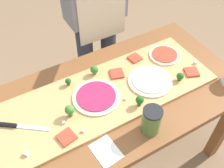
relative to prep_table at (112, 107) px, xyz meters
The scene contains 24 objects.
ground_plane 0.67m from the prep_table, ahead, with size 8.00×8.00×0.00m, color #896B4C.
prep_table is the anchor object (origin of this frame).
cutting_board 0.12m from the prep_table, 132.13° to the left, with size 1.26×0.45×0.02m, color tan.
chefs_knife 0.55m from the prep_table, behind, with size 0.24×0.18×0.02m.
pizza_whole_beet_magenta 0.16m from the prep_table, 168.28° to the left, with size 0.27×0.27×0.02m.
pizza_whole_cheese_artichoke 0.28m from the prep_table, ahead, with size 0.26×0.26×0.02m.
pizza_whole_tomato_red 0.49m from the prep_table, 13.57° to the left, with size 0.20×0.20×0.02m.
pizza_slice_far_right 0.38m from the prep_table, 157.66° to the right, with size 0.08×0.08×0.01m, color #BC3D28.
pizza_slice_center 0.21m from the prep_table, 49.12° to the left, with size 0.08×0.08×0.01m, color #BC3D28.
pizza_slice_far_left 0.53m from the prep_table, 10.83° to the right, with size 0.08×0.08×0.01m, color #BC3D28.
pizza_slice_near_left 0.35m from the prep_table, 33.51° to the left, with size 0.07×0.07×0.01m, color #BC3D28.
broccoli_floret_center_left 0.31m from the prep_table, behind, with size 0.05×0.05×0.08m.
broccoli_floret_front_right 0.24m from the prep_table, 58.51° to the right, with size 0.04×0.04×0.07m.
broccoli_floret_front_left 0.30m from the prep_table, 135.16° to the left, with size 0.03×0.03×0.05m.
broccoli_floret_back_mid 0.25m from the prep_table, 93.79° to the left, with size 0.05×0.05×0.06m.
broccoli_floret_center_right 0.44m from the prep_table, 15.08° to the right, with size 0.04×0.04×0.05m.
cheese_crumble_a 0.32m from the prep_table, 149.43° to the right, with size 0.01×0.01×0.01m, color silver.
cheese_crumble_b 0.16m from the prep_table, 60.12° to the right, with size 0.01×0.01×0.01m, color silver.
cheese_crumble_c 0.59m from the prep_table, ahead, with size 0.02×0.02×0.02m, color silver.
cheese_crumble_d 0.34m from the prep_table, behind, with size 0.02×0.02×0.02m, color white.
cheese_crumble_e 0.56m from the prep_table, 166.45° to the right, with size 0.02×0.02×0.02m, color silver.
sauce_jar 0.35m from the prep_table, 78.95° to the right, with size 0.10×0.10×0.16m.
recipe_note 0.36m from the prep_table, 124.36° to the right, with size 0.11×0.15×0.00m, color white.
cook_center 0.69m from the prep_table, 70.49° to the left, with size 0.54×0.39×1.67m.
Camera 1 is at (-0.47, -0.82, 1.90)m, focal length 41.36 mm.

